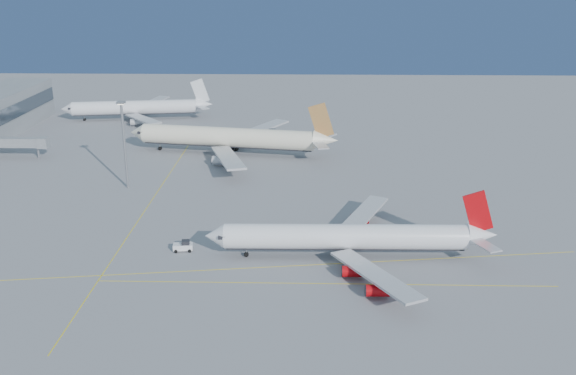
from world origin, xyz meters
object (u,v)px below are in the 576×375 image
object	(u,v)px
pushback_tug	(183,246)
light_mast	(124,138)
airliner_etihad	(232,138)
airliner_third	(138,108)
airliner_virgin	(352,237)

from	to	relation	value
pushback_tug	light_mast	xyz separation A→B (m)	(-23.38, 42.18, 13.37)
airliner_etihad	airliner_third	distance (m)	67.26
airliner_virgin	light_mast	bearing A→B (deg)	142.49
airliner_virgin	airliner_etihad	bearing A→B (deg)	112.36
light_mast	airliner_virgin	bearing A→B (deg)	-36.75
pushback_tug	airliner_etihad	bearing A→B (deg)	81.46
airliner_third	pushback_tug	xyz separation A→B (m)	(41.65, -128.55, -3.85)
airliner_virgin	pushback_tug	world-z (taller)	airliner_virgin
airliner_third	pushback_tug	size ratio (longest dim) A/B	13.75
airliner_virgin	light_mast	world-z (taller)	light_mast
airliner_etihad	pushback_tug	xyz separation A→B (m)	(-2.19, -77.55, -4.56)
airliner_virgin	pushback_tug	size ratio (longest dim) A/B	13.95
pushback_tug	light_mast	size ratio (longest dim) A/B	0.18
airliner_etihad	airliner_third	xyz separation A→B (m)	(-43.85, 51.00, -0.71)
light_mast	airliner_third	bearing A→B (deg)	101.95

